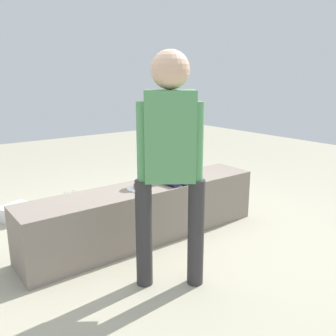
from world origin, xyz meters
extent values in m
plane|color=#ABA58D|center=(0.00, 0.00, 0.00)|extent=(12.00, 12.00, 0.00)
cube|color=gray|center=(0.00, 0.00, 0.25)|extent=(2.35, 0.46, 0.51)
cylinder|color=#261B4F|center=(0.18, -0.09, 0.55)|extent=(0.10, 0.25, 0.08)
cylinder|color=#261B4F|center=(0.30, -0.10, 0.55)|extent=(0.10, 0.25, 0.08)
cube|color=white|center=(0.25, 0.02, 0.69)|extent=(0.22, 0.15, 0.28)
sphere|color=#DBAD8C|center=(0.25, 0.02, 0.91)|extent=(0.16, 0.16, 0.16)
cylinder|color=#DBAD8C|center=(0.14, 0.03, 0.68)|extent=(0.05, 0.05, 0.21)
cylinder|color=#DBAD8C|center=(0.36, 0.01, 0.68)|extent=(0.05, 0.05, 0.21)
cylinder|color=#322F31|center=(-0.15, -0.86, 0.40)|extent=(0.12, 0.12, 0.79)
cylinder|color=#322F31|center=(-0.45, -0.65, 0.40)|extent=(0.12, 0.12, 0.79)
cube|color=#55985C|center=(-0.30, -0.75, 1.10)|extent=(0.39, 0.36, 0.61)
sphere|color=#DBAD8C|center=(-0.30, -0.75, 1.53)|extent=(0.25, 0.25, 0.25)
cylinder|color=#55985C|center=(-0.15, -0.86, 1.04)|extent=(0.09, 0.09, 0.57)
cylinder|color=#55985C|center=(-0.44, -0.65, 1.04)|extent=(0.09, 0.09, 0.57)
cylinder|color=white|center=(-0.10, -0.04, 0.52)|extent=(0.22, 0.22, 0.01)
cylinder|color=#94554B|center=(-0.10, -0.04, 0.54)|extent=(0.10, 0.10, 0.04)
cylinder|color=silver|center=(-0.10, -0.04, 0.57)|extent=(0.10, 0.10, 0.01)
cube|color=silver|center=(-0.04, -0.05, 0.52)|extent=(0.11, 0.04, 0.00)
cube|color=#59C6B2|center=(-0.35, 0.95, 0.12)|extent=(0.20, 0.09, 0.25)
torus|color=white|center=(-0.39, 0.95, 0.25)|extent=(0.08, 0.01, 0.08)
torus|color=white|center=(-0.31, 0.95, 0.25)|extent=(0.08, 0.01, 0.08)
cylinder|color=black|center=(1.43, 1.29, 0.02)|extent=(0.36, 0.36, 0.04)
cylinder|color=black|center=(1.43, 1.29, 0.54)|extent=(0.11, 0.11, 0.99)
cylinder|color=silver|center=(0.06, 0.97, 0.09)|extent=(0.07, 0.07, 0.18)
cone|color=silver|center=(0.06, 0.97, 0.19)|extent=(0.06, 0.06, 0.03)
cylinder|color=white|center=(0.06, 0.97, 0.22)|extent=(0.03, 0.03, 0.02)
cylinder|color=red|center=(0.08, 0.55, 0.05)|extent=(0.09, 0.09, 0.10)
cube|color=white|center=(-0.85, 1.21, 0.07)|extent=(0.42, 0.41, 0.15)
cube|color=black|center=(-0.54, 0.39, 0.10)|extent=(0.29, 0.13, 0.19)
torus|color=black|center=(-0.54, 0.39, 0.19)|extent=(0.21, 0.01, 0.21)
cube|color=brown|center=(0.86, 0.77, 0.10)|extent=(0.27, 0.14, 0.20)
torus|color=brown|center=(0.86, 0.77, 0.20)|extent=(0.20, 0.01, 0.20)
camera|label=1|loc=(-1.75, -2.64, 1.49)|focal=38.55mm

